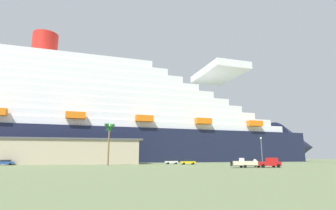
{
  "coord_description": "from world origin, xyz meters",
  "views": [
    {
      "loc": [
        -22.66,
        -70.27,
        2.25
      ],
      "look_at": [
        4.43,
        37.85,
        24.36
      ],
      "focal_mm": 28.34,
      "sensor_mm": 36.0,
      "label": 1
    }
  ],
  "objects": [
    {
      "name": "cruise_ship",
      "position": [
        -23.55,
        64.49,
        19.52
      ],
      "size": [
        253.32,
        48.08,
        68.12
      ],
      "color": "#191E38",
      "rests_on": "ground_plane"
    },
    {
      "name": "palm_tree",
      "position": [
        -20.53,
        8.25,
        9.76
      ],
      "size": [
        3.56,
        3.22,
        12.01
      ],
      "color": "brown",
      "rests_on": "ground_plane"
    },
    {
      "name": "terminal_building",
      "position": [
        -42.62,
        30.48,
        4.27
      ],
      "size": [
        69.12,
        23.77,
        8.5
      ],
      "color": "#B7A88C",
      "rests_on": "ground_plane"
    },
    {
      "name": "street_lamp",
      "position": [
        20.75,
        -4.24,
        5.11
      ],
      "size": [
        0.56,
        0.56,
        7.82
      ],
      "color": "slate",
      "rests_on": "ground_plane"
    },
    {
      "name": "parked_car_yellow_taxi",
      "position": [
        5.01,
        13.32,
        0.83
      ],
      "size": [
        4.82,
        2.32,
        1.58
      ],
      "color": "yellow",
      "rests_on": "ground_plane"
    },
    {
      "name": "parked_car_silver_sedan",
      "position": [
        -12.98,
        21.81,
        0.83
      ],
      "size": [
        4.8,
        2.47,
        1.58
      ],
      "color": "silver",
      "rests_on": "ground_plane"
    },
    {
      "name": "parked_car_white_van",
      "position": [
        1.12,
        20.06,
        0.83
      ],
      "size": [
        4.42,
        2.24,
        1.58
      ],
      "color": "white",
      "rests_on": "ground_plane"
    },
    {
      "name": "ground_plane",
      "position": [
        0.0,
        30.0,
        0.0
      ],
      "size": [
        600.0,
        600.0,
        0.0
      ],
      "primitive_type": "plane",
      "color": "#66754C"
    },
    {
      "name": "small_boat_on_trailer",
      "position": [
        9.39,
        -15.55,
        0.96
      ],
      "size": [
        7.85,
        2.48,
        2.15
      ],
      "color": "#595960",
      "rests_on": "ground_plane"
    },
    {
      "name": "parked_car_blue_suv",
      "position": [
        -49.98,
        19.21,
        0.84
      ],
      "size": [
        4.89,
        2.49,
        1.58
      ],
      "color": "#264C99",
      "rests_on": "ground_plane"
    },
    {
      "name": "pickup_truck",
      "position": [
        14.67,
        -15.98,
        1.04
      ],
      "size": [
        5.74,
        2.64,
        2.2
      ],
      "color": "red",
      "rests_on": "ground_plane"
    }
  ]
}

